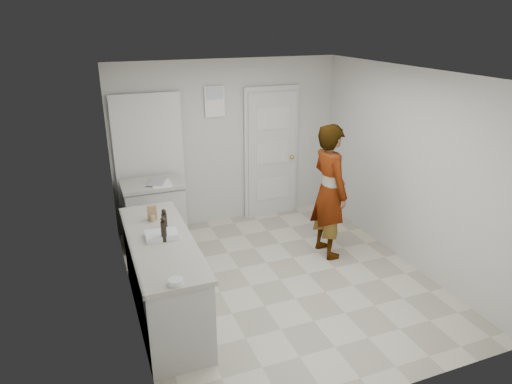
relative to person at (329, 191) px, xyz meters
name	(u,v)px	position (x,y,z in m)	size (l,w,h in m)	color
ground	(280,279)	(-0.88, -0.41, -0.90)	(4.00, 4.00, 0.00)	#9D9784
room_shell	(219,159)	(-1.05, 1.54, 0.12)	(4.00, 4.00, 4.00)	#B9B8AF
main_counter	(164,281)	(-2.33, -0.61, -0.48)	(0.64, 1.96, 0.93)	beige
side_counter	(155,216)	(-2.13, 1.14, -0.48)	(0.84, 0.61, 0.93)	beige
person	(329,191)	(0.00, 0.00, 0.00)	(0.66, 0.43, 1.81)	silver
cake_mix_box	(152,213)	(-2.32, -0.10, 0.11)	(0.10, 0.05, 0.17)	#895F44
spice_jar	(153,219)	(-2.32, -0.16, 0.06)	(0.05, 0.05, 0.07)	tan
oil_cruet_a	(164,220)	(-2.24, -0.40, 0.13)	(0.06, 0.06, 0.24)	black
oil_cruet_b	(164,230)	(-2.30, -0.68, 0.15)	(0.06, 0.06, 0.27)	black
baking_dish	(162,235)	(-2.31, -0.58, 0.05)	(0.34, 0.25, 0.06)	silver
egg_bowl	(176,282)	(-2.36, -1.51, 0.04)	(0.13, 0.13, 0.05)	silver
papers	(161,184)	(-2.02, 1.04, 0.03)	(0.26, 0.34, 0.01)	white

